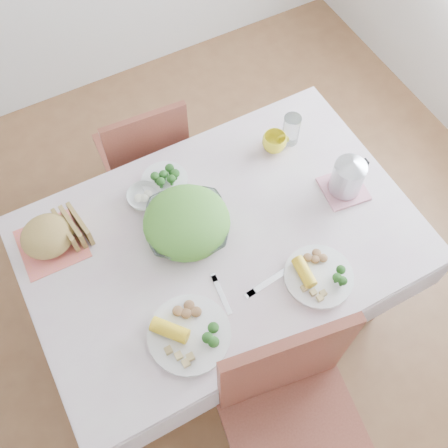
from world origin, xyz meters
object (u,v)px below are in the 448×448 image
dinner_plate_left (189,335)px  yellow_mug (274,143)px  chair_far (141,148)px  salad_bowl (187,225)px  dinner_plate_right (319,277)px  electric_kettle (349,173)px  chair_near (298,445)px  dining_table (222,278)px

dinner_plate_left → yellow_mug: bearing=39.7°
chair_far → salad_bowl: chair_far is taller
dinner_plate_right → electric_kettle: electric_kettle is taller
chair_near → chair_far: chair_near is taller
dining_table → dinner_plate_right: 0.56m
dining_table → electric_kettle: electric_kettle is taller
yellow_mug → electric_kettle: size_ratio=0.58×
dining_table → yellow_mug: yellow_mug is taller
salad_bowl → dinner_plate_left: salad_bowl is taller
dining_table → yellow_mug: size_ratio=13.52×
chair_near → dining_table: bearing=92.1°
chair_far → dinner_plate_left: (-0.24, -1.07, 0.31)m
chair_near → dinner_plate_right: chair_near is taller
dinner_plate_left → chair_far: bearing=77.2°
salad_bowl → dinner_plate_right: bearing=-50.6°
chair_near → salad_bowl: 0.91m
dining_table → dinner_plate_left: bearing=-134.3°
yellow_mug → electric_kettle: electric_kettle is taller
chair_near → salad_bowl: chair_near is taller
dining_table → chair_far: (-0.04, 0.78, 0.09)m
salad_bowl → dinner_plate_right: 0.53m
yellow_mug → electric_kettle: (0.14, -0.32, 0.08)m
chair_far → yellow_mug: chair_far is taller
chair_near → salad_bowl: size_ratio=3.40×
chair_near → dinner_plate_right: (0.32, 0.44, 0.31)m
dining_table → electric_kettle: size_ratio=7.84×
electric_kettle → salad_bowl: bearing=-170.6°
dinner_plate_left → electric_kettle: (0.83, 0.25, 0.11)m
dining_table → chair_far: bearing=93.1°
salad_bowl → electric_kettle: size_ratio=1.76×
dinner_plate_right → dining_table: bearing=126.4°
chair_far → dinner_plate_left: bearing=80.9°
dining_table → chair_near: size_ratio=1.31×
dinner_plate_left → dining_table: bearing=45.7°
chair_near → yellow_mug: size_ratio=10.32×
chair_far → yellow_mug: size_ratio=8.59×
dining_table → yellow_mug: (0.40, 0.28, 0.43)m
electric_kettle → chair_near: bearing=-110.3°
chair_near → dinner_plate_left: (-0.20, 0.47, 0.31)m
electric_kettle → dinner_plate_right: bearing=-116.7°
chair_near → chair_far: bearing=97.0°
chair_far → yellow_mug: bearing=135.0°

